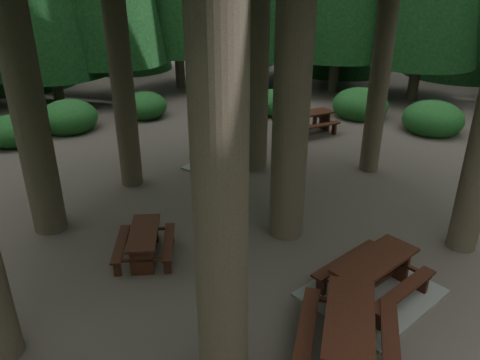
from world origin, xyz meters
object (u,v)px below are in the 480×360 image
picnic_table_a (373,282)px  picnic_table_d (309,119)px  picnic_table_b (144,240)px  picnic_table_c (220,159)px  picnic_table_e (348,330)px

picnic_table_a → picnic_table_d: bearing=48.6°
picnic_table_b → picnic_table_a: bearing=-109.8°
picnic_table_a → picnic_table_d: (5.27, 8.55, 0.24)m
picnic_table_c → picnic_table_d: (4.65, 1.10, 0.33)m
picnic_table_b → picnic_table_d: size_ratio=1.01×
picnic_table_d → picnic_table_e: 11.76m
picnic_table_d → picnic_table_c: bearing=-163.1°
picnic_table_c → picnic_table_b: bearing=-156.5°
picnic_table_d → picnic_table_b: bearing=-147.1°
picnic_table_d → picnic_table_e: bearing=-122.4°
picnic_table_e → picnic_table_d: bearing=9.4°
picnic_table_a → picnic_table_b: bearing=123.8°
picnic_table_b → picnic_table_e: picnic_table_e is taller
picnic_table_c → picnic_table_d: size_ratio=1.24×
picnic_table_a → picnic_table_d: size_ratio=1.43×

